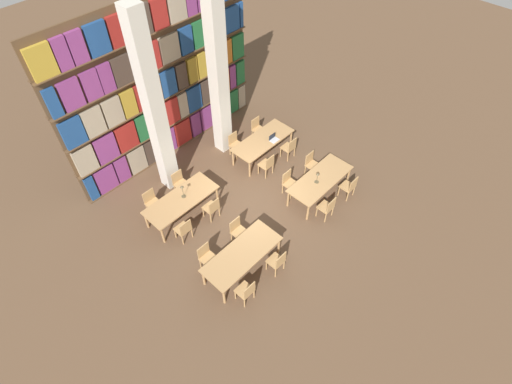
{
  "coord_description": "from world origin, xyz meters",
  "views": [
    {
      "loc": [
        -5.94,
        -5.73,
        9.93
      ],
      "look_at": [
        0.0,
        -0.13,
        0.65
      ],
      "focal_mm": 28.0,
      "sensor_mm": 36.0,
      "label": 1
    }
  ],
  "objects_px": {
    "chair_0": "(246,291)",
    "reading_table_3": "(263,141)",
    "chair_12": "(267,164)",
    "laptop": "(274,139)",
    "chair_5": "(289,182)",
    "chair_9": "(152,202)",
    "chair_3": "(238,230)",
    "chair_2": "(277,261)",
    "chair_6": "(349,187)",
    "chair_8": "(184,229)",
    "desk_lamp_0": "(318,176)",
    "chair_14": "(289,147)",
    "chair_10": "(212,208)",
    "chair_15": "(258,128)",
    "chair_11": "(180,183)",
    "pillar_left": "(154,110)",
    "pillar_center": "(218,75)",
    "reading_table_1": "(320,180)",
    "reading_table_2": "(181,201)",
    "chair_4": "(327,207)",
    "desk_lamp_1": "(182,189)",
    "chair_7": "(312,164)",
    "chair_13": "(235,144)",
    "chair_1": "(207,257)",
    "reading_table_0": "(242,255)"
  },
  "relations": [
    {
      "from": "reading_table_1",
      "to": "chair_7",
      "type": "bearing_deg",
      "value": 53.46
    },
    {
      "from": "chair_3",
      "to": "desk_lamp_0",
      "type": "relative_size",
      "value": 2.08
    },
    {
      "from": "chair_1",
      "to": "reading_table_3",
      "type": "relative_size",
      "value": 0.37
    },
    {
      "from": "chair_9",
      "to": "laptop",
      "type": "bearing_deg",
      "value": 167.41
    },
    {
      "from": "chair_10",
      "to": "chair_14",
      "type": "relative_size",
      "value": 1.0
    },
    {
      "from": "desk_lamp_0",
      "to": "chair_14",
      "type": "xyz_separation_m",
      "value": [
        0.87,
        1.83,
        -0.53
      ]
    },
    {
      "from": "chair_11",
      "to": "pillar_center",
      "type": "bearing_deg",
      "value": -166.24
    },
    {
      "from": "chair_3",
      "to": "reading_table_1",
      "type": "bearing_deg",
      "value": 168.84
    },
    {
      "from": "chair_5",
      "to": "chair_9",
      "type": "relative_size",
      "value": 1.0
    },
    {
      "from": "chair_11",
      "to": "chair_9",
      "type": "bearing_deg",
      "value": 0.0
    },
    {
      "from": "reading_table_1",
      "to": "reading_table_2",
      "type": "bearing_deg",
      "value": 144.54
    },
    {
      "from": "chair_2",
      "to": "pillar_left",
      "type": "bearing_deg",
      "value": 88.91
    },
    {
      "from": "reading_table_2",
      "to": "desk_lamp_1",
      "type": "height_order",
      "value": "desk_lamp_1"
    },
    {
      "from": "chair_7",
      "to": "chair_15",
      "type": "xyz_separation_m",
      "value": [
        0.1,
        2.59,
        0.0
      ]
    },
    {
      "from": "desk_lamp_1",
      "to": "chair_15",
      "type": "relative_size",
      "value": 0.57
    },
    {
      "from": "chair_14",
      "to": "chair_3",
      "type": "bearing_deg",
      "value": -162.07
    },
    {
      "from": "chair_3",
      "to": "chair_8",
      "type": "bearing_deg",
      "value": -48.25
    },
    {
      "from": "chair_12",
      "to": "laptop",
      "type": "relative_size",
      "value": 2.7
    },
    {
      "from": "reading_table_2",
      "to": "chair_10",
      "type": "xyz_separation_m",
      "value": [
        0.55,
        -0.76,
        -0.19
      ]
    },
    {
      "from": "chair_5",
      "to": "laptop",
      "type": "bearing_deg",
      "value": -122.19
    },
    {
      "from": "chair_3",
      "to": "chair_7",
      "type": "distance_m",
      "value": 3.67
    },
    {
      "from": "chair_10",
      "to": "chair_13",
      "type": "xyz_separation_m",
      "value": [
        2.55,
        1.56,
        0.0
      ]
    },
    {
      "from": "reading_table_2",
      "to": "chair_11",
      "type": "relative_size",
      "value": 2.7
    },
    {
      "from": "chair_4",
      "to": "desk_lamp_1",
      "type": "relative_size",
      "value": 1.76
    },
    {
      "from": "chair_10",
      "to": "chair_2",
      "type": "bearing_deg",
      "value": -91.22
    },
    {
      "from": "chair_6",
      "to": "chair_8",
      "type": "height_order",
      "value": "same"
    },
    {
      "from": "chair_1",
      "to": "chair_12",
      "type": "distance_m",
      "value": 4.01
    },
    {
      "from": "reading_table_1",
      "to": "chair_4",
      "type": "distance_m",
      "value": 0.99
    },
    {
      "from": "reading_table_0",
      "to": "chair_3",
      "type": "relative_size",
      "value": 2.7
    },
    {
      "from": "chair_3",
      "to": "reading_table_0",
      "type": "bearing_deg",
      "value": 51.79
    },
    {
      "from": "chair_0",
      "to": "chair_15",
      "type": "xyz_separation_m",
      "value": [
        4.99,
        4.26,
        0.0
      ]
    },
    {
      "from": "reading_table_1",
      "to": "chair_10",
      "type": "xyz_separation_m",
      "value": [
        -3.04,
        1.79,
        -0.19
      ]
    },
    {
      "from": "chair_4",
      "to": "chair_7",
      "type": "relative_size",
      "value": 1.0
    },
    {
      "from": "pillar_left",
      "to": "pillar_center",
      "type": "height_order",
      "value": "same"
    },
    {
      "from": "reading_table_0",
      "to": "reading_table_3",
      "type": "bearing_deg",
      "value": 35.72
    },
    {
      "from": "desk_lamp_0",
      "to": "chair_8",
      "type": "height_order",
      "value": "desk_lamp_0"
    },
    {
      "from": "chair_3",
      "to": "chair_9",
      "type": "height_order",
      "value": "same"
    },
    {
      "from": "chair_0",
      "to": "reading_table_2",
      "type": "relative_size",
      "value": 0.37
    },
    {
      "from": "chair_12",
      "to": "laptop",
      "type": "distance_m",
      "value": 1.03
    },
    {
      "from": "pillar_left",
      "to": "chair_13",
      "type": "height_order",
      "value": "pillar_left"
    },
    {
      "from": "reading_table_1",
      "to": "chair_10",
      "type": "bearing_deg",
      "value": 149.46
    },
    {
      "from": "chair_3",
      "to": "chair_2",
      "type": "bearing_deg",
      "value": 90.0
    },
    {
      "from": "reading_table_0",
      "to": "reading_table_3",
      "type": "height_order",
      "value": "same"
    },
    {
      "from": "reading_table_1",
      "to": "chair_13",
      "type": "xyz_separation_m",
      "value": [
        -0.5,
        3.35,
        -0.19
      ]
    },
    {
      "from": "chair_11",
      "to": "reading_table_2",
      "type": "bearing_deg",
      "value": 54.28
    },
    {
      "from": "pillar_left",
      "to": "chair_4",
      "type": "distance_m",
      "value": 5.85
    },
    {
      "from": "chair_0",
      "to": "reading_table_3",
      "type": "xyz_separation_m",
      "value": [
        4.43,
        3.5,
        0.19
      ]
    },
    {
      "from": "chair_4",
      "to": "chair_15",
      "type": "height_order",
      "value": "same"
    },
    {
      "from": "chair_11",
      "to": "reading_table_3",
      "type": "xyz_separation_m",
      "value": [
        3.15,
        -0.73,
        0.19
      ]
    },
    {
      "from": "chair_1",
      "to": "laptop",
      "type": "bearing_deg",
      "value": -160.09
    }
  ]
}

